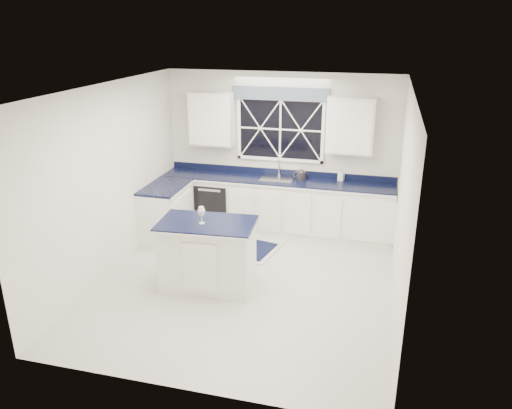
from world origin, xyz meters
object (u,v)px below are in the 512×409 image
(faucet, at_px, (279,167))
(soap_bottle, at_px, (341,175))
(dishwasher, at_px, (216,203))
(island, at_px, (208,254))
(wine_glass, at_px, (201,212))
(kettle, at_px, (301,174))

(faucet, distance_m, soap_bottle, 1.07)
(dishwasher, bearing_deg, soap_bottle, 5.45)
(island, relative_size, wine_glass, 5.71)
(wine_glass, xyz_separation_m, soap_bottle, (1.60, 2.41, -0.08))
(soap_bottle, bearing_deg, wine_glass, -123.61)
(dishwasher, height_order, wine_glass, wine_glass)
(kettle, relative_size, soap_bottle, 1.37)
(kettle, bearing_deg, faucet, 173.48)
(faucet, bearing_deg, kettle, -14.59)
(dishwasher, relative_size, island, 0.62)
(kettle, height_order, soap_bottle, soap_bottle)
(island, height_order, kettle, kettle)
(island, height_order, soap_bottle, soap_bottle)
(dishwasher, relative_size, soap_bottle, 4.03)
(dishwasher, distance_m, wine_glass, 2.38)
(dishwasher, distance_m, kettle, 1.63)
(kettle, relative_size, wine_glass, 1.19)
(faucet, xyz_separation_m, island, (-0.49, -2.35, -0.62))
(island, height_order, wine_glass, wine_glass)
(faucet, relative_size, island, 0.23)
(wine_glass, bearing_deg, kettle, 67.69)
(faucet, height_order, soap_bottle, faucet)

